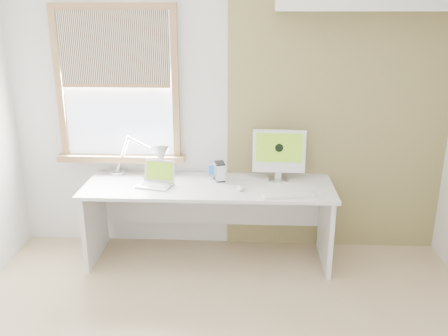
# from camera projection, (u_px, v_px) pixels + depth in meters

# --- Properties ---
(room) EXTENTS (4.04, 3.54, 2.64)m
(room) POSITION_uv_depth(u_px,v_px,m) (215.00, 176.00, 2.76)
(room) COLOR tan
(room) RESTS_ON ground
(accent_wall) EXTENTS (2.00, 0.02, 2.60)m
(accent_wall) POSITION_uv_depth(u_px,v_px,m) (338.00, 114.00, 4.37)
(accent_wall) COLOR olive
(accent_wall) RESTS_ON room
(window) EXTENTS (1.20, 0.14, 1.42)m
(window) POSITION_uv_depth(u_px,v_px,m) (117.00, 86.00, 4.36)
(window) COLOR #9B6F41
(window) RESTS_ON room
(desk) EXTENTS (2.20, 0.70, 0.73)m
(desk) POSITION_uv_depth(u_px,v_px,m) (209.00, 203.00, 4.38)
(desk) COLOR silver
(desk) RESTS_ON room
(desk_lamp) EXTENTS (0.64, 0.33, 0.37)m
(desk_lamp) POSITION_uv_depth(u_px,v_px,m) (152.00, 157.00, 4.40)
(desk_lamp) COLOR silver
(desk_lamp) RESTS_ON desk
(laptop) EXTENTS (0.34, 0.30, 0.21)m
(laptop) POSITION_uv_depth(u_px,v_px,m) (157.00, 179.00, 4.25)
(laptop) COLOR silver
(laptop) RESTS_ON desk
(phone_dock) EXTENTS (0.09, 0.09, 0.14)m
(phone_dock) POSITION_uv_depth(u_px,v_px,m) (211.00, 174.00, 4.42)
(phone_dock) COLOR silver
(phone_dock) RESTS_ON desk
(external_drive) EXTENTS (0.11, 0.14, 0.17)m
(external_drive) POSITION_uv_depth(u_px,v_px,m) (220.00, 171.00, 4.36)
(external_drive) COLOR silver
(external_drive) RESTS_ON desk
(imac) EXTENTS (0.47, 0.16, 0.46)m
(imac) POSITION_uv_depth(u_px,v_px,m) (279.00, 152.00, 4.32)
(imac) COLOR silver
(imac) RESTS_ON desk
(keyboard) EXTENTS (0.46, 0.19, 0.02)m
(keyboard) POSITION_uv_depth(u_px,v_px,m) (289.00, 195.00, 4.01)
(keyboard) COLOR white
(keyboard) RESTS_ON desk
(mouse) EXTENTS (0.07, 0.11, 0.03)m
(mouse) POSITION_uv_depth(u_px,v_px,m) (240.00, 188.00, 4.14)
(mouse) COLOR white
(mouse) RESTS_ON desk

